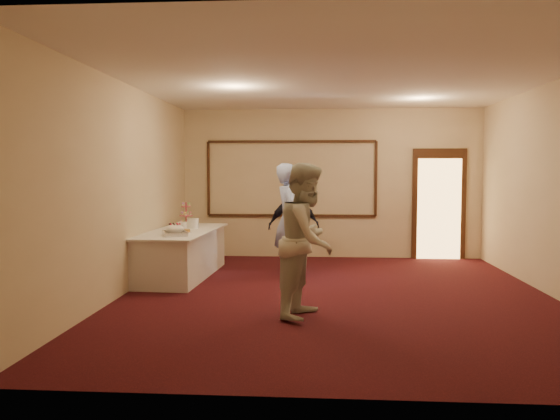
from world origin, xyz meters
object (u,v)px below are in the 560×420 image
object	(u,v)px
man	(289,220)
woman	(307,240)
guest	(294,226)
tart	(183,231)
buffet_table	(182,253)
pavlova_tray	(175,231)
plate_stack_a	(182,226)
plate_stack_b	(193,223)
cupcake_stand	(186,216)

from	to	relation	value
man	woman	world-z (taller)	man
guest	man	bearing A→B (deg)	76.55
tart	woman	distance (m)	2.83
buffet_table	pavlova_tray	size ratio (longest dim) A/B	4.94
buffet_table	plate_stack_a	bearing A→B (deg)	-72.00
plate_stack_b	guest	distance (m)	1.77
cupcake_stand	plate_stack_b	bearing A→B (deg)	-65.97
plate_stack_b	tart	distance (m)	0.68
plate_stack_a	man	bearing A→B (deg)	6.89
pavlova_tray	cupcake_stand	xyz separation A→B (m)	(-0.22, 1.63, 0.09)
plate_stack_b	woman	size ratio (longest dim) A/B	0.11
cupcake_stand	woman	distance (m)	3.96
plate_stack_b	man	size ratio (longest dim) A/B	0.11
plate_stack_a	man	size ratio (longest dim) A/B	0.09
plate_stack_b	guest	size ratio (longest dim) A/B	0.13
pavlova_tray	tart	xyz separation A→B (m)	(0.03, 0.37, -0.05)
tart	woman	bearing A→B (deg)	-44.78
pavlova_tray	plate_stack_a	distance (m)	0.70
plate_stack_a	guest	world-z (taller)	guest
tart	woman	xyz separation A→B (m)	(2.01, -1.99, 0.13)
plate_stack_b	man	bearing A→B (deg)	-4.89
buffet_table	tart	world-z (taller)	tart
man	plate_stack_b	bearing A→B (deg)	71.45
cupcake_stand	man	bearing A→B (deg)	-20.61
plate_stack_a	guest	xyz separation A→B (m)	(1.81, 0.77, -0.07)
plate_stack_a	woman	bearing A→B (deg)	-47.78
plate_stack_a	plate_stack_b	size ratio (longest dim) A/B	0.82
plate_stack_b	buffet_table	bearing A→B (deg)	-108.79
plate_stack_a	tart	size ratio (longest dim) A/B	0.65
man	guest	xyz separation A→B (m)	(0.06, 0.56, -0.17)
plate_stack_b	tart	size ratio (longest dim) A/B	0.80
man	tart	bearing A→B (deg)	94.44
pavlova_tray	cupcake_stand	bearing A→B (deg)	97.78
pavlova_tray	woman	distance (m)	2.61
cupcake_stand	guest	bearing A→B (deg)	-4.50
woman	plate_stack_b	bearing A→B (deg)	53.92
woman	buffet_table	bearing A→B (deg)	58.96
plate_stack_b	tart	bearing A→B (deg)	-90.04
buffet_table	guest	bearing A→B (deg)	22.11
plate_stack_a	woman	xyz separation A→B (m)	(2.11, -2.32, 0.08)
buffet_table	plate_stack_b	bearing A→B (deg)	71.21
man	guest	distance (m)	0.59
woman	guest	size ratio (longest dim) A/B	1.19
man	woman	size ratio (longest dim) A/B	1.02
plate_stack_a	tart	distance (m)	0.35
cupcake_stand	woman	size ratio (longest dim) A/B	0.25
buffet_table	pavlova_tray	xyz separation A→B (m)	(0.07, -0.73, 0.46)
plate_stack_b	woman	bearing A→B (deg)	-53.09
plate_stack_b	woman	distance (m)	3.35
cupcake_stand	tart	bearing A→B (deg)	-78.47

